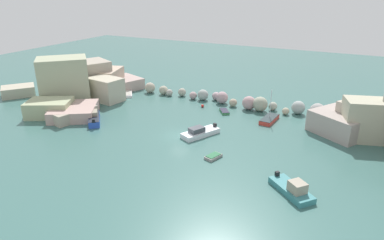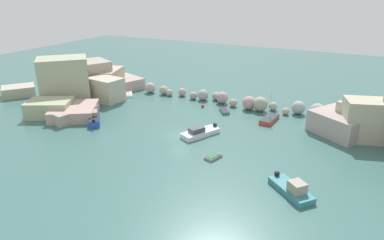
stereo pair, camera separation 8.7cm
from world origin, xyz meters
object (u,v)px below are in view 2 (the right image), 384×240
at_px(moored_boat_0, 224,111).
at_px(moored_boat_3, 292,189).
at_px(moored_boat_4, 94,118).
at_px(moored_boat_5, 128,94).
at_px(channel_buoy, 203,106).
at_px(moored_boat_1, 269,119).
at_px(moored_boat_2, 200,132).
at_px(moored_boat_6, 213,157).

bearing_deg(moored_boat_0, moored_boat_3, 3.25).
height_order(moored_boat_4, moored_boat_5, moored_boat_4).
relative_size(channel_buoy, moored_boat_1, 0.10).
xyz_separation_m(channel_buoy, moored_boat_2, (4.91, -11.42, 0.23)).
bearing_deg(moored_boat_4, moored_boat_5, -25.82).
xyz_separation_m(channel_buoy, moored_boat_3, (19.99, -20.53, 0.30)).
height_order(moored_boat_2, moored_boat_5, moored_boat_2).
bearing_deg(moored_boat_5, moored_boat_1, -130.20).
height_order(channel_buoy, moored_boat_4, moored_boat_4).
bearing_deg(moored_boat_1, moored_boat_3, 26.08).
bearing_deg(moored_boat_6, channel_buoy, 46.74).
xyz_separation_m(moored_boat_0, moored_boat_1, (7.92, -0.51, 0.15)).
bearing_deg(moored_boat_6, moored_boat_4, 100.20).
xyz_separation_m(moored_boat_1, moored_boat_2, (-7.51, -10.10, 0.14)).
xyz_separation_m(moored_boat_3, moored_boat_6, (-10.55, 3.60, -0.35)).
bearing_deg(moored_boat_1, moored_boat_2, -32.05).
xyz_separation_m(moored_boat_1, moored_boat_6, (-2.99, -15.61, -0.15)).
height_order(moored_boat_2, moored_boat_6, moored_boat_2).
bearing_deg(moored_boat_4, moored_boat_1, -103.74).
height_order(moored_boat_0, moored_boat_3, moored_boat_3).
height_order(channel_buoy, moored_boat_6, channel_buoy).
height_order(moored_boat_1, moored_boat_4, moored_boat_1).
distance_m(moored_boat_1, moored_boat_2, 12.59).
relative_size(moored_boat_1, moored_boat_3, 0.97).
bearing_deg(channel_buoy, moored_boat_2, -66.72).
bearing_deg(moored_boat_5, moored_boat_2, -155.89).
relative_size(moored_boat_2, moored_boat_5, 1.49).
bearing_deg(moored_boat_5, channel_buoy, -127.51).
distance_m(channel_buoy, moored_boat_3, 28.65).
xyz_separation_m(moored_boat_0, moored_boat_6, (4.93, -16.12, 0.00)).
xyz_separation_m(moored_boat_2, moored_boat_3, (15.08, -9.11, 0.06)).
distance_m(channel_buoy, moored_boat_2, 12.43).
relative_size(channel_buoy, moored_boat_0, 0.19).
bearing_deg(moored_boat_2, moored_boat_1, 169.30).
height_order(moored_boat_2, moored_boat_4, moored_boat_4).
distance_m(channel_buoy, moored_boat_6, 19.38).
relative_size(moored_boat_0, moored_boat_1, 0.54).
distance_m(moored_boat_1, moored_boat_4, 28.00).
bearing_deg(moored_boat_3, channel_buoy, 175.00).
bearing_deg(moored_boat_1, moored_boat_4, -58.29).
distance_m(moored_boat_0, moored_boat_5, 20.78).
bearing_deg(moored_boat_2, moored_boat_3, 84.80).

